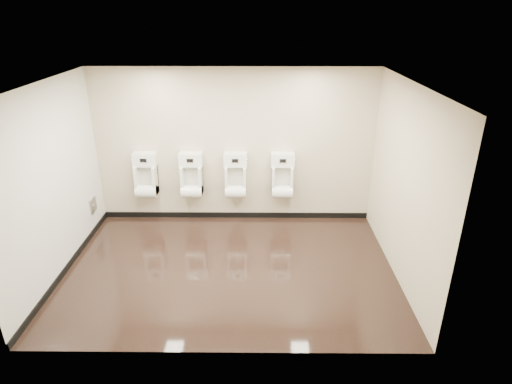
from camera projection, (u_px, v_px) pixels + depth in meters
ground at (230, 268)px, 6.60m from camera, size 5.00×3.50×0.00m
ceiling at (225, 84)px, 5.48m from camera, size 5.00×3.50×0.00m
back_wall at (234, 147)px, 7.64m from camera, size 5.00×0.02×2.80m
front_wall at (216, 249)px, 4.43m from camera, size 5.00×0.02×2.80m
left_wall at (52, 184)px, 6.06m from camera, size 0.02×3.50×2.80m
right_wall at (405, 185)px, 6.02m from camera, size 0.02×3.50×2.80m
tile_overlay_left at (52, 184)px, 6.06m from camera, size 0.01×3.50×2.80m
skirting_back at (236, 215)px, 8.17m from camera, size 5.00×0.02×0.10m
skirting_left at (69, 265)px, 6.60m from camera, size 0.02×3.50×0.10m
access_panel at (93, 205)px, 7.52m from camera, size 0.04×0.25×0.25m
urinal_0 at (146, 178)px, 7.75m from camera, size 0.43×0.32×0.80m
urinal_1 at (192, 178)px, 7.74m from camera, size 0.43×0.32×0.80m
urinal_2 at (236, 179)px, 7.73m from camera, size 0.43×0.32×0.80m
urinal_3 at (282, 179)px, 7.73m from camera, size 0.43×0.32×0.80m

